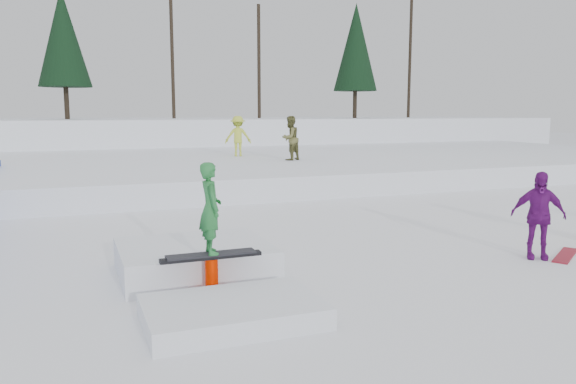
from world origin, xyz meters
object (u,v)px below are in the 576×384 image
object	(u,v)px
spectator_purple	(538,215)
jib_rail_feature	(204,268)
walker_ygreen	(238,136)
walker_olive	(290,138)

from	to	relation	value
spectator_purple	jib_rail_feature	bearing A→B (deg)	-151.49
spectator_purple	walker_ygreen	bearing A→B (deg)	127.99
walker_olive	walker_ygreen	size ratio (longest dim) A/B	1.01
walker_ygreen	spectator_purple	xyz separation A→B (m)	(1.10, -17.11, -0.87)
walker_olive	spectator_purple	world-z (taller)	walker_olive
walker_olive	jib_rail_feature	xyz separation A→B (m)	(-6.87, -13.48, -1.44)
walker_olive	jib_rail_feature	world-z (taller)	walker_olive
walker_olive	walker_ygreen	xyz separation A→B (m)	(-1.46, 2.97, -0.01)
walker_ygreen	jib_rail_feature	distance (m)	17.38
jib_rail_feature	walker_ygreen	bearing A→B (deg)	71.77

